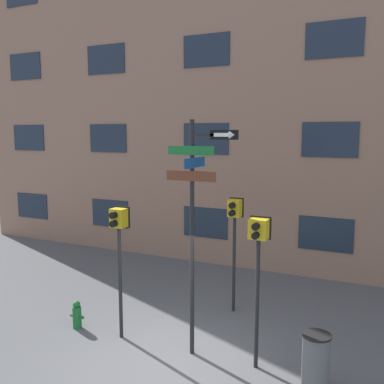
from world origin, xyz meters
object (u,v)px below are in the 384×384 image
object	(u,v)px
fire_hydrant	(77,315)
pedestrian_signal_across	(234,223)
trash_bin	(316,362)
pedestrian_signal_right	(258,251)
street_sign_pole	(195,215)
pedestrian_signal_left	(119,236)

from	to	relation	value
fire_hydrant	pedestrian_signal_across	bearing A→B (deg)	39.57
fire_hydrant	trash_bin	world-z (taller)	trash_bin
pedestrian_signal_across	fire_hydrant	size ratio (longest dim) A/B	4.43
pedestrian_signal_across	fire_hydrant	bearing A→B (deg)	-140.43
pedestrian_signal_right	pedestrian_signal_across	bearing A→B (deg)	119.16
pedestrian_signal_across	street_sign_pole	bearing A→B (deg)	-89.69
fire_hydrant	trash_bin	bearing A→B (deg)	-0.98
pedestrian_signal_right	pedestrian_signal_left	bearing A→B (deg)	-178.42
pedestrian_signal_left	pedestrian_signal_across	bearing A→B (deg)	53.43
pedestrian_signal_right	fire_hydrant	size ratio (longest dim) A/B	4.50
street_sign_pole	pedestrian_signal_left	world-z (taller)	street_sign_pole
pedestrian_signal_left	fire_hydrant	distance (m)	2.31
pedestrian_signal_right	pedestrian_signal_across	xyz separation A→B (m)	(-1.29, 2.31, -0.04)
pedestrian_signal_right	trash_bin	size ratio (longest dim) A/B	2.89
fire_hydrant	pedestrian_signal_right	bearing A→B (deg)	1.88
pedestrian_signal_left	pedestrian_signal_across	world-z (taller)	pedestrian_signal_left
street_sign_pole	trash_bin	xyz separation A→B (m)	(2.43, -0.18, -2.39)
pedestrian_signal_right	trash_bin	xyz separation A→B (m)	(1.16, -0.23, -1.81)
pedestrian_signal_across	pedestrian_signal_right	bearing A→B (deg)	-60.84
street_sign_pole	pedestrian_signal_right	xyz separation A→B (m)	(1.27, 0.05, -0.58)
fire_hydrant	trash_bin	size ratio (longest dim) A/B	0.64
pedestrian_signal_right	fire_hydrant	xyz separation A→B (m)	(-4.25, -0.14, -2.01)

